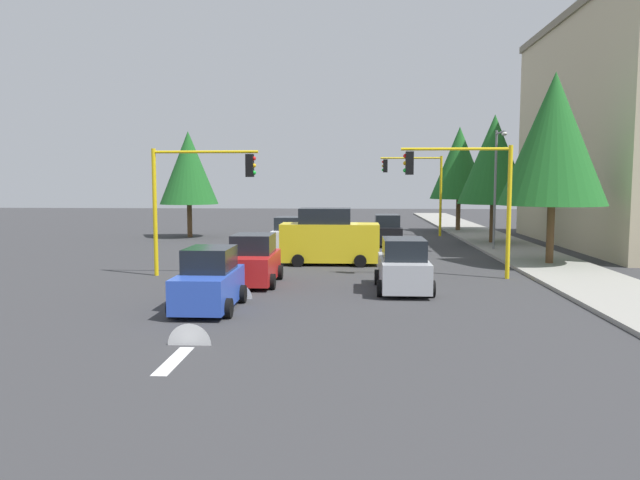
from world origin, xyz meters
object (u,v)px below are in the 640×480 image
at_px(traffic_signal_near_left, 465,185).
at_px(tree_roadside_near, 554,139).
at_px(tree_roadside_far, 459,163).
at_px(car_silver, 403,267).
at_px(car_blue, 209,282).
at_px(car_red, 253,261).
at_px(traffic_signal_far_left, 417,180).
at_px(street_lamp_curbside, 497,177).
at_px(traffic_signal_near_right, 196,186).
at_px(delivery_van_yellow, 329,238).
at_px(car_black, 387,231).
at_px(car_white, 288,235).
at_px(tree_opposite_side, 189,168).
at_px(tree_roadside_mid, 494,160).

xyz_separation_m(traffic_signal_near_left, tree_roadside_near, (-4.00, 4.82, 2.13)).
bearing_deg(tree_roadside_far, car_silver, -13.67).
relative_size(tree_roadside_near, car_blue, 2.48).
height_order(traffic_signal_near_left, car_red, traffic_signal_near_left).
relative_size(traffic_signal_far_left, traffic_signal_near_left, 1.07).
xyz_separation_m(traffic_signal_far_left, traffic_signal_near_left, (20.00, -0.06, -0.27)).
bearing_deg(car_blue, street_lamp_curbside, 142.15).
distance_m(traffic_signal_near_right, car_red, 4.45).
bearing_deg(street_lamp_curbside, car_blue, -37.85).
distance_m(delivery_van_yellow, car_blue, 11.28).
relative_size(tree_roadside_far, tree_roadside_near, 0.92).
distance_m(traffic_signal_near_left, street_lamp_curbside, 10.24).
height_order(street_lamp_curbside, tree_roadside_near, tree_roadside_near).
relative_size(street_lamp_curbside, car_blue, 1.88).
distance_m(delivery_van_yellow, car_black, 9.88).
height_order(traffic_signal_near_left, car_white, traffic_signal_near_left).
relative_size(street_lamp_curbside, tree_opposite_side, 0.91).
xyz_separation_m(traffic_signal_near_right, car_blue, (6.76, 2.14, -2.99)).
bearing_deg(car_black, car_blue, -18.45).
xyz_separation_m(street_lamp_curbside, tree_roadside_far, (-14.39, 0.30, 1.22)).
xyz_separation_m(street_lamp_curbside, tree_opposite_side, (-8.39, -20.20, 0.72)).
distance_m(tree_roadside_near, car_blue, 18.42).
distance_m(car_black, car_blue, 21.14).
distance_m(traffic_signal_near_left, car_white, 13.57).
bearing_deg(traffic_signal_near_left, car_blue, -53.69).
distance_m(traffic_signal_far_left, car_silver, 23.50).
height_order(traffic_signal_far_left, car_silver, traffic_signal_far_left).
relative_size(traffic_signal_far_left, tree_roadside_mid, 0.72).
bearing_deg(car_black, street_lamp_curbside, 58.58).
height_order(tree_roadside_mid, car_black, tree_roadside_mid).
distance_m(car_black, car_red, 16.37).
distance_m(street_lamp_curbside, tree_roadside_mid, 4.60).
relative_size(traffic_signal_near_left, tree_roadside_mid, 0.67).
relative_size(car_blue, car_white, 0.98).
relative_size(traffic_signal_far_left, delivery_van_yellow, 1.24).
height_order(street_lamp_curbside, delivery_van_yellow, street_lamp_curbside).
relative_size(traffic_signal_near_right, car_black, 1.34).
bearing_deg(car_blue, traffic_signal_near_left, 126.31).
relative_size(traffic_signal_near_right, tree_roadside_far, 0.65).
xyz_separation_m(traffic_signal_near_left, tree_opposite_side, (-18.00, -16.68, 1.13)).
xyz_separation_m(street_lamp_curbside, tree_roadside_near, (5.61, 1.30, 1.72)).
xyz_separation_m(tree_opposite_side, car_black, (4.70, 14.17, -4.17)).
relative_size(tree_roadside_mid, car_blue, 2.24).
bearing_deg(traffic_signal_near_left, car_silver, -41.83).
height_order(traffic_signal_far_left, traffic_signal_near_right, traffic_signal_far_left).
distance_m(tree_roadside_near, car_red, 15.56).
bearing_deg(car_red, traffic_signal_far_left, 158.35).
bearing_deg(car_red, street_lamp_curbside, 133.42).
distance_m(traffic_signal_near_right, tree_roadside_far, 28.44).
bearing_deg(traffic_signal_far_left, car_blue, -19.09).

